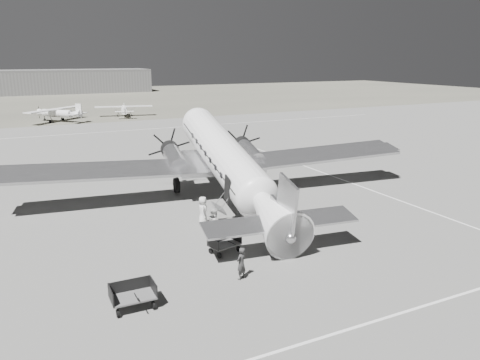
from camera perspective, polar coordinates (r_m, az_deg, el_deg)
name	(u,v)px	position (r m, az deg, el deg)	size (l,w,h in m)	color
ground	(238,215)	(31.09, -0.25, -4.28)	(260.00, 260.00, 0.00)	slate
taxi_line_near	(389,317)	(20.53, 17.72, -15.60)	(60.00, 0.15, 0.01)	silver
taxi_line_right	(378,192)	(37.65, 16.43, -1.47)	(0.15, 80.00, 0.01)	silver
taxi_line_horizon	(114,131)	(68.43, -15.08, 5.75)	(90.00, 0.15, 0.01)	silver
grass_infield	(68,100)	(122.54, -20.25, 9.14)	(260.00, 90.00, 0.01)	#5F5D50
hangar_main	(75,81)	(147.69, -19.51, 11.30)	(42.00, 14.00, 6.60)	#606060
dc3_airliner	(227,163)	(32.74, -1.54, 2.09)	(31.06, 21.55, 5.92)	#BABABC
light_plane_left	(57,114)	(81.33, -21.39, 7.46)	(11.49, 9.32, 2.38)	white
light_plane_right	(124,111)	(85.19, -13.94, 8.21)	(9.94, 8.06, 2.06)	white
baggage_cart_near	(225,244)	(25.17, -1.90, -7.82)	(1.70, 1.20, 0.96)	#515151
baggage_cart_far	(133,296)	(20.44, -12.92, -13.66)	(1.93, 1.36, 1.09)	#515151
ground_crew	(241,263)	(22.23, 0.13, -10.13)	(0.57, 0.38, 1.57)	#2D2D2D
ramp_agent	(215,224)	(26.61, -3.08, -5.42)	(0.94, 0.73, 1.94)	#AFAFAD
passenger	(203,211)	(29.03, -4.55, -3.79)	(0.91, 0.59, 1.85)	silver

